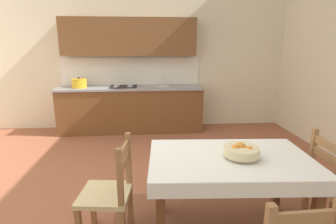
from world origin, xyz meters
The scene contains 7 objects.
ground_plane centered at (0.00, 0.00, -0.05)m, with size 6.68×6.23×0.10m, color #99563D.
wall_back centered at (0.00, 2.88, 2.00)m, with size 6.68×0.12×4.00m, color beige.
kitchen_cabinetry centered at (-0.14, 2.54, 0.86)m, with size 2.83×0.63×2.20m.
dining_table centered at (0.89, -0.61, 0.62)m, with size 1.43×0.95×0.75m.
dining_chair_tv_side centered at (-0.14, -0.59, 0.44)m, with size 0.47×0.47×0.93m.
dining_chair_window_side centered at (1.88, -0.63, 0.44)m, with size 0.42×0.42×0.93m.
fruit_bowl centered at (0.98, -0.64, 0.81)m, with size 0.30×0.30×0.12m.
Camera 1 is at (0.20, -2.64, 1.67)m, focal length 27.92 mm.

